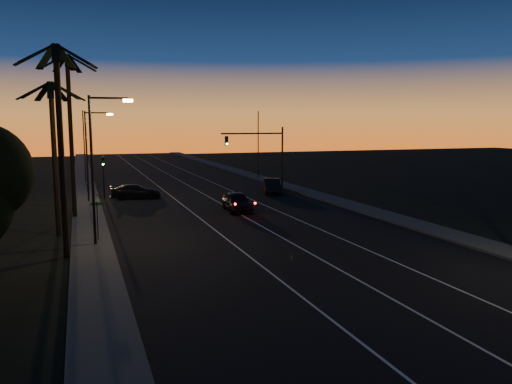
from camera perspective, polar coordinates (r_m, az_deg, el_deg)
name	(u,v)px	position (r m, az deg, el deg)	size (l,w,h in m)	color
ground	(500,369)	(17.63, 26.07, -17.71)	(220.00, 220.00, 0.00)	black
road	(225,209)	(43.19, -3.57, -1.99)	(20.00, 170.00, 0.01)	black
sidewalk_left	(89,217)	(41.56, -18.60, -2.68)	(2.40, 170.00, 0.16)	#323230
sidewalk_right	(340,202)	(47.46, 9.54, -1.11)	(2.40, 170.00, 0.16)	#323230
lane_stripe_left	(191,211)	(42.47, -7.46, -2.20)	(0.12, 160.00, 0.01)	silver
lane_stripe_mid	(230,209)	(43.33, -2.93, -1.94)	(0.12, 160.00, 0.01)	silver
lane_stripe_right	(268,207)	(44.44, 1.39, -1.69)	(0.12, 160.00, 0.01)	silver
palm_near	(60,129)	(28.93, -21.50, 6.71)	(4.25, 4.16, 11.53)	black
palm_mid	(54,141)	(34.96, -22.13, 5.44)	(4.25, 4.16, 10.03)	black
palm_far	(70,120)	(40.91, -20.47, 7.69)	(4.25, 4.16, 12.53)	black
streetlight_left_near	(97,158)	(31.00, -17.72, 3.68)	(2.55, 0.26, 9.00)	black
streetlight_left_far	(90,149)	(48.98, -18.44, 4.74)	(2.55, 0.26, 8.50)	black
street_sign	(97,216)	(32.43, -17.68, -2.68)	(0.70, 0.06, 2.60)	black
signal_mast	(262,147)	(54.35, 0.72, 5.11)	(7.10, 0.41, 7.00)	black
signal_post	(103,170)	(51.14, -17.06, 2.47)	(0.28, 0.37, 4.20)	black
far_pole_left	(84,147)	(65.98, -19.04, 4.92)	(0.14, 0.14, 9.00)	black
far_pole_right	(258,145)	(66.95, 0.25, 5.38)	(0.14, 0.14, 9.00)	black
lead_car	(237,201)	(42.22, -2.18, -1.08)	(2.27, 5.43, 1.62)	black
right_car	(272,186)	(52.75, 1.82, 0.68)	(2.95, 5.02, 1.56)	black
cross_car	(136,192)	(50.46, -13.56, 0.05)	(5.12, 2.66, 1.42)	black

